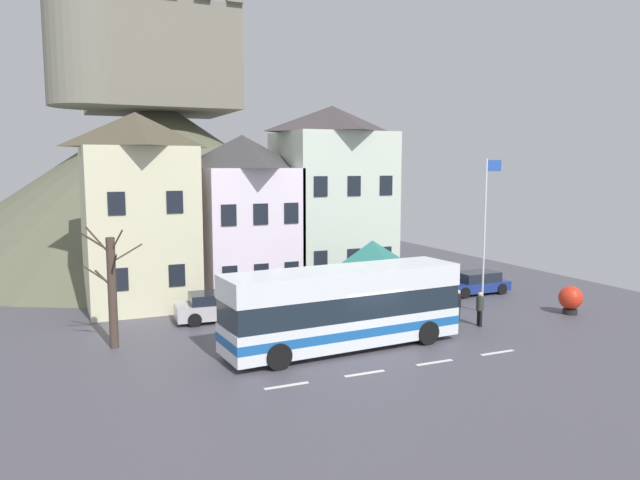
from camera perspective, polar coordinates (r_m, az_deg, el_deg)
name	(u,v)px	position (r m, az deg, el deg)	size (l,w,h in m)	color
ground_plane	(369,350)	(25.05, 4.62, -10.30)	(40.00, 60.00, 0.07)	#4D4A55
townhouse_00	(138,210)	(33.30, -16.73, 2.70)	(5.44, 6.02, 10.16)	beige
townhouse_01	(243,216)	(34.68, -7.25, 2.25)	(5.12, 6.34, 9.12)	white
townhouse_02	(332,199)	(36.30, 1.14, 3.92)	(6.09, 5.78, 10.91)	silver
hilltop_castle	(161,171)	(51.45, -14.77, 6.25)	(37.67, 37.67, 20.14)	#5D5F48
transit_bus	(343,308)	(24.70, 2.22, -6.46)	(10.16, 3.12, 3.30)	white
bus_shelter	(372,257)	(28.62, 4.94, -1.59)	(3.60, 3.60, 3.93)	#473D33
parked_car_00	(383,294)	(32.56, 5.94, -5.05)	(4.11, 2.18, 1.28)	slate
parked_car_01	(222,306)	(29.75, -9.20, -6.17)	(4.65, 2.15, 1.37)	silver
parked_car_02	(475,283)	(36.48, 14.38, -3.93)	(4.01, 1.93, 1.27)	navy
pedestrian_00	(436,304)	(29.19, 10.83, -5.97)	(0.32, 0.32, 1.58)	black
pedestrian_01	(458,305)	(29.71, 12.83, -5.98)	(0.32, 0.38, 1.56)	#2D2D38
pedestrian_02	(480,306)	(29.16, 14.82, -6.04)	(0.35, 0.35, 1.61)	black
public_bench	(362,303)	(31.05, 3.98, -5.91)	(1.76, 0.48, 0.87)	#473828
flagpole	(486,225)	(31.41, 15.35, 1.36)	(0.95, 0.10, 7.76)	silver
harbour_buoy	(571,299)	(32.97, 22.52, -5.12)	(1.18, 1.18, 1.43)	black
bare_tree_00	(112,290)	(26.01, -19.00, -4.47)	(2.43, 1.36, 5.01)	#47382D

